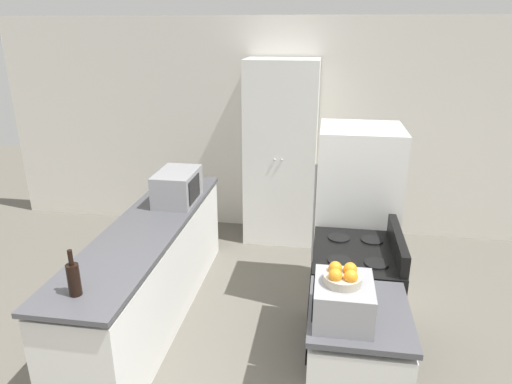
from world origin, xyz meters
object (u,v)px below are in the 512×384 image
Objects in this scene: wine_bottle at (74,278)px; fruit_bowl at (343,276)px; pantry_cabinet at (281,153)px; toaster_oven at (343,301)px; microwave at (177,187)px; refrigerator at (355,218)px; stove at (352,301)px.

fruit_bowl reaches higher than wine_bottle.
pantry_cabinet is 5.63× the size of toaster_oven.
toaster_oven is at bearing 23.48° from fruit_bowl.
toaster_oven is 1.79× the size of fruit_bowl.
toaster_oven is (1.51, -1.65, -0.03)m from microwave.
wine_bottle is (-0.98, -2.92, -0.06)m from pantry_cabinet.
refrigerator reaches higher than fruit_bowl.
pantry_cabinet reaches higher than stove.
pantry_cabinet is at bearing 122.89° from refrigerator.
toaster_oven is 0.16m from fruit_bowl.
toaster_oven is at bearing -77.29° from pantry_cabinet.
wine_bottle is (-1.79, -1.66, 0.18)m from refrigerator.
wine_bottle is (-0.13, -1.65, -0.04)m from microwave.
pantry_cabinet reaches higher than wine_bottle.
wine_bottle is at bearing -179.74° from toaster_oven.
microwave is at bearing -123.96° from pantry_cabinet.
fruit_bowl is (-0.17, -1.66, 0.34)m from refrigerator.
fruit_bowl is at bearing -47.78° from microwave.
refrigerator is at bearing 0.17° from microwave.
microwave is at bearing -179.83° from refrigerator.
microwave is (-0.85, -1.27, -0.03)m from pantry_cabinet.
pantry_cabinet is at bearing 102.48° from fruit_bowl.
wine_bottle is 1.63m from toaster_oven.
stove is 1.98× the size of microwave.
fruit_bowl reaches higher than toaster_oven.
toaster_oven reaches higher than stove.
pantry_cabinet is at bearing 71.47° from wine_bottle.
fruit_bowl is (-0.14, -0.88, 0.72)m from stove.
refrigerator is at bearing -57.11° from pantry_cabinet.
microwave is (-1.64, 0.77, 0.59)m from stove.
refrigerator is 5.41× the size of wine_bottle.
refrigerator reaches higher than microwave.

